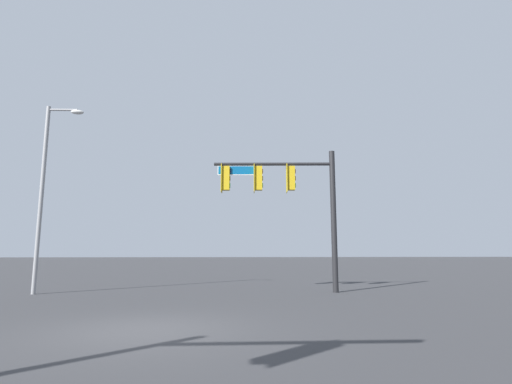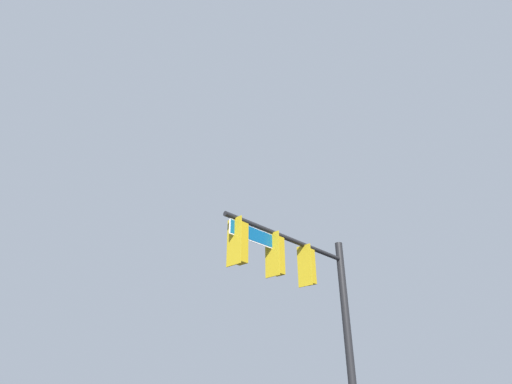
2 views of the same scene
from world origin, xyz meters
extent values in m
plane|color=#38383A|center=(0.00, 0.00, 0.00)|extent=(400.00, 400.00, 0.00)
cylinder|color=black|center=(-7.19, -7.84, 3.19)|extent=(0.25, 0.25, 6.39)
cylinder|color=black|center=(-4.50, -8.26, 5.79)|extent=(5.41, 0.97, 0.14)
cube|color=gold|center=(-5.12, -8.16, 5.12)|extent=(0.11, 0.52, 1.30)
cube|color=#B79314|center=(-5.31, -8.13, 5.12)|extent=(0.40, 0.37, 1.10)
cylinder|color=#B79314|center=(-5.31, -8.13, 5.73)|extent=(0.04, 0.04, 0.12)
cylinder|color=#340503|center=(-5.50, -8.10, 5.45)|extent=(0.06, 0.22, 0.22)
cylinder|color=#392D05|center=(-5.50, -8.10, 5.12)|extent=(0.06, 0.22, 0.22)
cylinder|color=green|center=(-5.50, -8.10, 4.79)|extent=(0.06, 0.22, 0.22)
cube|color=gold|center=(-3.64, -8.39, 5.12)|extent=(0.11, 0.52, 1.30)
cube|color=#B79314|center=(-3.82, -8.36, 5.12)|extent=(0.40, 0.37, 1.10)
cylinder|color=#B79314|center=(-3.82, -8.36, 5.73)|extent=(0.04, 0.04, 0.12)
cylinder|color=#340503|center=(-4.02, -8.33, 5.45)|extent=(0.06, 0.22, 0.22)
cylinder|color=#392D05|center=(-4.02, -8.33, 5.12)|extent=(0.06, 0.22, 0.22)
cylinder|color=green|center=(-4.02, -8.33, 4.79)|extent=(0.06, 0.22, 0.22)
cube|color=gold|center=(-2.15, -8.62, 5.12)|extent=(0.11, 0.52, 1.30)
cube|color=#B79314|center=(-2.34, -8.59, 5.12)|extent=(0.40, 0.37, 1.10)
cylinder|color=#B79314|center=(-2.34, -8.59, 5.73)|extent=(0.04, 0.04, 0.12)
cylinder|color=#340503|center=(-2.54, -8.56, 5.45)|extent=(0.06, 0.22, 0.22)
cylinder|color=#392D05|center=(-2.54, -8.56, 5.12)|extent=(0.06, 0.22, 0.22)
cylinder|color=green|center=(-2.54, -8.56, 4.79)|extent=(0.06, 0.22, 0.22)
cube|color=#0A4C7F|center=(-2.88, -8.51, 5.50)|extent=(1.76, 0.31, 0.38)
cube|color=white|center=(-2.88, -8.51, 5.50)|extent=(1.82, 0.30, 0.44)
cylinder|color=gray|center=(5.68, -8.91, 4.13)|extent=(0.18, 0.18, 8.26)
cylinder|color=gray|center=(5.03, -8.83, 8.11)|extent=(1.30, 0.26, 0.10)
ellipsoid|color=silver|center=(4.39, -8.75, 8.01)|extent=(0.56, 0.28, 0.20)
camera|label=1|loc=(-1.14, 9.47, 1.68)|focal=28.00mm
camera|label=2|loc=(5.58, -2.51, 1.50)|focal=28.00mm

